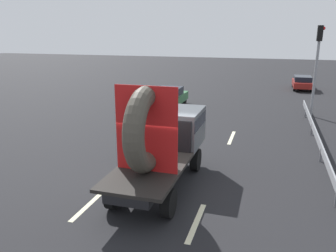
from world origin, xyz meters
The scene contains 10 objects.
ground_plane centered at (0.00, 0.00, 0.00)m, with size 120.00×120.00×0.00m, color black.
flatbed_truck centered at (0.15, 0.50, 1.68)m, with size 2.02×5.63×3.64m.
distant_sedan centered at (-3.21, 11.98, 0.75)m, with size 1.83×4.27×1.39m.
traffic_light centered at (6.01, 12.34, 3.58)m, with size 0.42×0.36×5.45m.
guardrail centered at (5.66, 6.09, 0.53)m, with size 0.10×15.53×0.71m.
lane_dash_left_near centered at (-1.53, -1.63, 0.00)m, with size 2.41×0.16×0.01m, color beige.
lane_dash_left_far centered at (-1.53, 5.81, 0.00)m, with size 2.67×0.16×0.01m, color beige.
lane_dash_right_near centered at (1.82, -1.83, 0.00)m, with size 2.11×0.16×0.01m, color beige.
lane_dash_right_far centered at (1.82, 6.36, 0.00)m, with size 2.24×0.16×0.01m, color beige.
oncoming_car centered at (6.18, 23.05, 0.65)m, with size 1.60×3.73×1.22m.
Camera 1 is at (3.52, -10.08, 5.10)m, focal length 36.52 mm.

